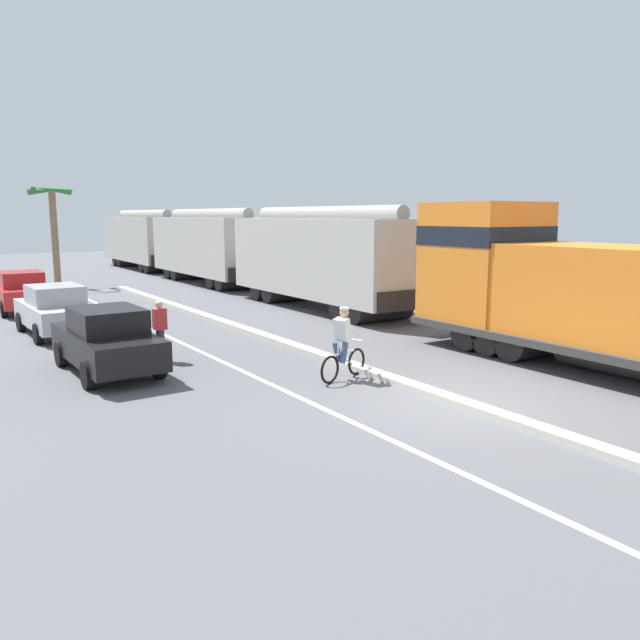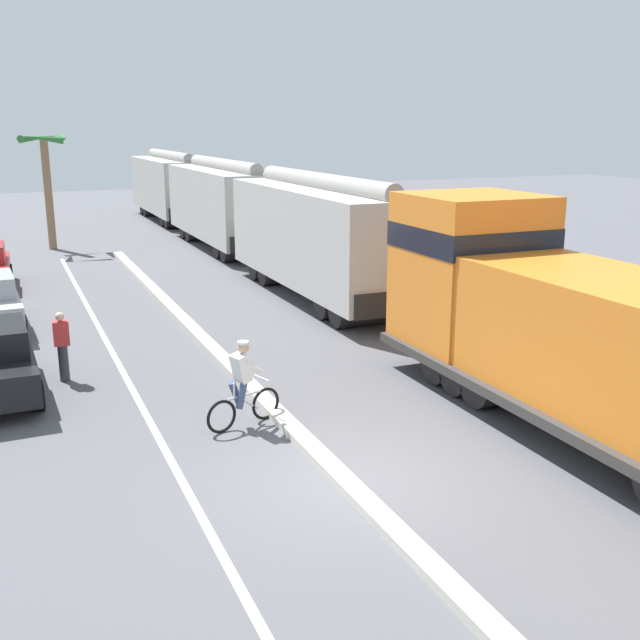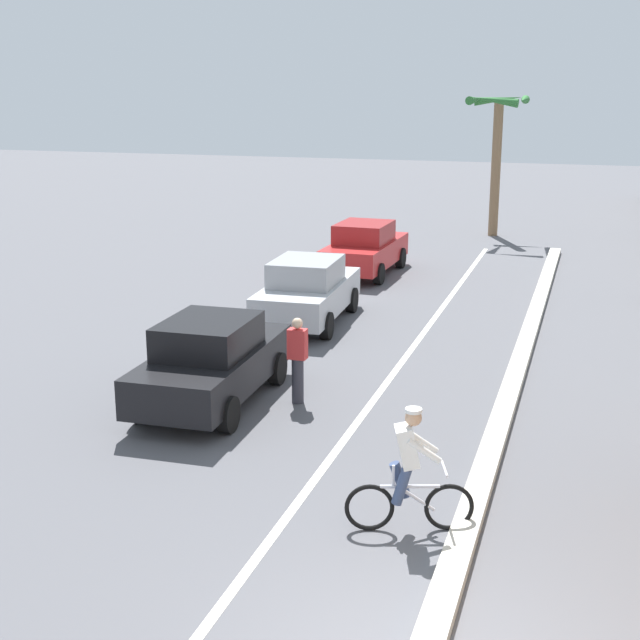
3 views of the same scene
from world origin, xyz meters
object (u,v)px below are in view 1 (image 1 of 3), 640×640
locomotive (592,298)px  parked_car_silver (55,310)px  parked_car_black (107,340)px  palm_tree_near (52,214)px  hopper_car_lead (323,259)px  pedestrian_by_cars (160,330)px  cyclist (343,345)px  hopper_car_middle (209,247)px  parked_car_red (22,291)px  hopper_car_trailing (144,240)px

locomotive → parked_car_silver: size_ratio=2.72×
locomotive → parked_car_black: bearing=148.9°
locomotive → palm_tree_near: palm_tree_near is taller
hopper_car_lead → palm_tree_near: (-7.63, 14.48, 1.82)m
parked_car_silver → pedestrian_by_cars: same height
cyclist → pedestrian_by_cars: size_ratio=1.06×
hopper_car_middle → parked_car_red: bearing=-151.9°
hopper_car_trailing → hopper_car_middle: bearing=-90.0°
hopper_car_lead → parked_car_red: (-10.50, 5.98, -1.26)m
locomotive → hopper_car_trailing: 35.36m
parked_car_silver → pedestrian_by_cars: size_ratio=2.64×
hopper_car_middle → parked_car_black: size_ratio=2.50×
parked_car_black → pedestrian_by_cars: bearing=17.7°
hopper_car_middle → parked_car_red: hopper_car_middle is taller
locomotive → pedestrian_by_cars: bearing=142.7°
parked_car_silver → locomotive: bearing=-49.4°
pedestrian_by_cars → hopper_car_trailing: bearing=73.0°
parked_car_black → locomotive: bearing=-31.1°
palm_tree_near → locomotive: bearing=-74.0°
locomotive → parked_car_red: 20.98m
parked_car_silver → parked_car_red: same height
parked_car_silver → cyclist: 10.64m
hopper_car_lead → parked_car_silver: (-10.38, -0.03, -1.26)m
hopper_car_trailing → palm_tree_near: 11.73m
hopper_car_middle → pedestrian_by_cars: size_ratio=6.54×
hopper_car_middle → parked_car_silver: size_ratio=2.48×
hopper_car_trailing → cyclist: size_ratio=6.18×
parked_car_silver → palm_tree_near: (2.75, 14.51, 3.08)m
locomotive → cyclist: size_ratio=6.77×
locomotive → cyclist: 6.41m
locomotive → hopper_car_trailing: size_ratio=1.10×
palm_tree_near → hopper_car_trailing: bearing=48.8°
hopper_car_middle → parked_car_red: (-10.50, -5.62, -1.26)m
parked_car_black → parked_car_silver: 5.92m
parked_car_black → palm_tree_near: 20.82m
hopper_car_middle → parked_car_silver: (-10.38, -11.63, -1.26)m
hopper_car_middle → cyclist: 22.07m
locomotive → hopper_car_lead: bearing=90.0°
parked_car_red → pedestrian_by_cars: bearing=-81.4°
hopper_car_lead → palm_tree_near: palm_tree_near is taller
hopper_car_lead → hopper_car_trailing: bearing=90.0°
hopper_car_middle → cyclist: (-5.82, -21.25, -1.26)m
hopper_car_lead → pedestrian_by_cars: (-8.78, -5.46, -1.23)m
hopper_car_lead → palm_tree_near: 16.47m
cyclist → parked_car_black: bearing=140.3°
parked_car_black → parked_car_red: size_ratio=1.00×
hopper_car_trailing → parked_car_silver: bearing=-114.1°
hopper_car_trailing → pedestrian_by_cars: size_ratio=6.54×
parked_car_black → parked_car_red: bearing=91.1°
pedestrian_by_cars → parked_car_red: bearing=98.6°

